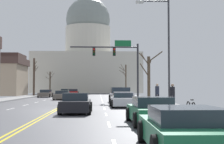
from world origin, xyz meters
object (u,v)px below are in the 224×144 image
(sedan_oncoming_03, at_px, (65,91))
(street_lamp_right, at_px, (164,43))
(sedan_near_01, at_px, (122,100))
(pickup_truck_near_00, at_px, (121,96))
(sedan_near_03, at_px, (152,111))
(sedan_oncoming_00, at_px, (62,95))
(pedestrian_01, at_px, (173,94))
(signal_gantry, at_px, (119,57))
(sedan_near_02, at_px, (76,104))
(sedan_oncoming_02, at_px, (73,92))
(pedestrian_00, at_px, (157,93))
(sedan_near_04, at_px, (185,130))
(bicycle_parked, at_px, (191,108))
(sedan_oncoming_01, at_px, (45,94))

(sedan_oncoming_03, bearing_deg, street_lamp_right, -76.93)
(sedan_near_01, height_order, sedan_oncoming_03, sedan_near_01)
(pickup_truck_near_00, xyz_separation_m, sedan_oncoming_03, (-10.36, 45.06, -0.18))
(street_lamp_right, bearing_deg, sedan_near_03, -104.92)
(sedan_oncoming_00, bearing_deg, pedestrian_01, -62.82)
(sedan_oncoming_03, height_order, pedestrian_01, pedestrian_01)
(signal_gantry, height_order, sedan_near_01, signal_gantry)
(signal_gantry, relative_size, pedestrian_01, 4.59)
(signal_gantry, bearing_deg, sedan_near_02, -102.52)
(sedan_near_03, relative_size, sedan_oncoming_02, 1.02)
(signal_gantry, bearing_deg, sedan_oncoming_02, 104.59)
(pedestrian_00, height_order, pedestrian_01, pedestrian_00)
(street_lamp_right, distance_m, sedan_oncoming_03, 56.99)
(signal_gantry, relative_size, pickup_truck_near_00, 1.37)
(sedan_near_04, relative_size, pedestrian_01, 2.66)
(sedan_near_04, height_order, bicycle_parked, sedan_near_04)
(sedan_oncoming_00, relative_size, bicycle_parked, 2.54)
(signal_gantry, height_order, sedan_oncoming_00, signal_gantry)
(signal_gantry, distance_m, sedan_near_02, 17.91)
(sedan_near_01, height_order, sedan_oncoming_01, sedan_oncoming_01)
(street_lamp_right, distance_m, bicycle_parked, 7.20)
(sedan_oncoming_02, height_order, pedestrian_00, pedestrian_00)
(pickup_truck_near_00, height_order, pedestrian_00, pedestrian_00)
(sedan_near_02, distance_m, pedestrian_01, 7.16)
(sedan_oncoming_02, xyz_separation_m, pedestrian_01, (10.27, -42.66, 0.53))
(sedan_oncoming_03, bearing_deg, sedan_oncoming_00, -84.68)
(sedan_near_03, bearing_deg, bicycle_parked, 52.43)
(sedan_near_01, xyz_separation_m, sedan_oncoming_00, (-6.57, 15.76, 0.00))
(signal_gantry, bearing_deg, sedan_oncoming_03, 104.08)
(sedan_oncoming_02, relative_size, bicycle_parked, 2.52)
(sedan_near_02, relative_size, sedan_oncoming_00, 0.98)
(sedan_near_04, bearing_deg, sedan_oncoming_02, 97.08)
(street_lamp_right, height_order, sedan_oncoming_01, street_lamp_right)
(sedan_oncoming_02, distance_m, bicycle_parked, 48.93)
(pedestrian_00, relative_size, pedestrian_01, 1.03)
(sedan_near_02, height_order, sedan_near_03, sedan_near_02)
(sedan_oncoming_01, height_order, sedan_oncoming_02, sedan_oncoming_02)
(sedan_near_03, distance_m, bicycle_parked, 4.55)
(bicycle_parked, bearing_deg, sedan_oncoming_00, 111.66)
(pedestrian_00, bearing_deg, pickup_truck_near_00, 110.56)
(street_lamp_right, bearing_deg, sedan_oncoming_02, 103.10)
(pickup_truck_near_00, xyz_separation_m, sedan_oncoming_02, (-7.32, 31.88, -0.15))
(sedan_near_02, xyz_separation_m, pedestrian_01, (6.69, 2.49, 0.52))
(sedan_near_02, distance_m, sedan_oncoming_00, 22.03)
(pedestrian_01, bearing_deg, street_lamp_right, 133.63)
(sedan_oncoming_01, relative_size, sedan_oncoming_03, 0.98)
(pedestrian_01, distance_m, bicycle_parked, 5.26)
(signal_gantry, distance_m, sedan_oncoming_01, 18.73)
(sedan_oncoming_00, bearing_deg, sedan_oncoming_02, 90.90)
(street_lamp_right, height_order, sedan_near_02, street_lamp_right)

